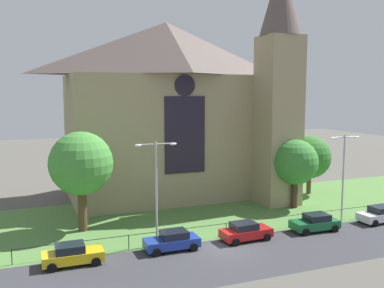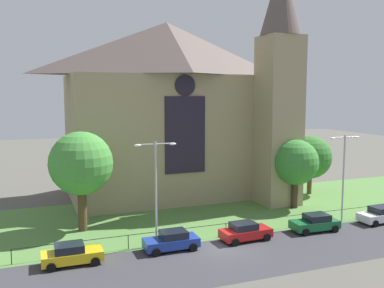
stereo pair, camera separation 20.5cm
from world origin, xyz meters
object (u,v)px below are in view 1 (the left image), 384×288
Objects in this scene: church_building at (175,108)px; tree_left_near at (81,164)px; parked_car_green at (315,223)px; tree_right_near at (295,162)px; tree_right_far at (310,157)px; parked_car_blue at (172,241)px; streetlamp_far at (344,167)px; parked_car_red at (245,231)px; streetlamp_near at (156,180)px; parked_car_white at (380,214)px; parked_car_yellow at (72,254)px.

church_building reaches higher than tree_left_near.
tree_right_near is at bearing -108.86° from parked_car_green.
tree_right_far is 1.66× the size of parked_car_blue.
tree_left_near is 1.07× the size of streetlamp_far.
tree_right_far is 19.44m from parked_car_red.
church_building is at bearing 65.94° from streetlamp_near.
parked_car_blue is (0.84, -1.30, -4.54)m from streetlamp_near.
tree_right_far is at bearing 9.25° from tree_left_near.
tree_right_far is 1.64× the size of parked_car_white.
parked_car_blue is (-6.06, -16.75, -9.53)m from church_building.
parked_car_red and parked_car_green have the same top height.
streetlamp_near is (-6.90, -15.45, -4.98)m from church_building.
parked_car_yellow is at bearing -167.90° from streetlamp_near.
parked_car_red is at bearing -89.12° from church_building.
parked_car_yellow is 0.99× the size of parked_car_green.
parked_car_white is at bearing -16.20° from tree_left_near.
parked_car_green is at bearing -2.67° from parked_car_white.
church_building is 23.63m from parked_car_yellow.
parked_car_red is (0.26, -16.84, -9.53)m from church_building.
church_building is 17.63m from streetlamp_near.
parked_car_green is (-4.15, -1.48, -4.46)m from streetlamp_far.
tree_left_near is at bearing -18.00° from parked_car_white.
streetlamp_far is 1.91× the size of parked_car_red.
church_building is at bearing 161.79° from tree_right_far.
parked_car_green is 1.01× the size of parked_car_white.
streetlamp_near is at bearing 12.58° from parked_car_yellow.
tree_right_near is at bearing 103.05° from streetlamp_far.
tree_right_near is at bearing 33.97° from parked_car_red.
parked_car_red and parked_car_white have the same top height.
parked_car_yellow is at bearing -176.71° from streetlamp_far.
church_building is at bearing 135.59° from tree_right_near.
streetlamp_far is 1.95× the size of parked_car_blue.
parked_car_red is at bearing -2.62° from parked_car_white.
tree_left_near is 1.26× the size of tree_right_far.
parked_car_blue is at bearing 1.39° from parked_car_yellow.
parked_car_white is at bearing -3.16° from parked_car_red.
parked_car_white is (27.90, -0.17, 0.00)m from parked_car_yellow.
parked_car_red is (-9.67, -7.11, -4.09)m from tree_right_near.
tree_right_far is at bearing -121.73° from parked_car_green.
parked_car_green is (-2.83, -7.20, -4.09)m from tree_right_near.
tree_right_far is 24.49m from streetlamp_near.
streetlamp_far is at bearing -28.94° from parked_car_white.
parked_car_yellow is (-1.68, -7.44, -5.20)m from tree_left_near.
tree_right_near reaches higher than parked_car_white.
parked_car_red is (-14.98, -11.83, -3.69)m from tree_right_far.
tree_left_near is 2.06× the size of parked_car_white.
tree_right_far is at bearing -95.95° from parked_car_white.
parked_car_red is (-11.00, -1.39, -4.46)m from streetlamp_far.
streetlamp_far is at bearing -0.00° from streetlamp_near.
tree_right_near reaches higher than parked_car_green.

